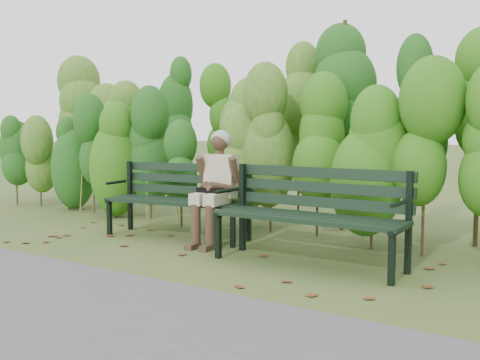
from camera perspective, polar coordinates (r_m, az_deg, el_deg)
The scene contains 7 objects.
ground at distance 5.56m, azimuth -2.02°, elevation -8.00°, with size 80.00×80.00×0.00m, color #385224.
footpath at distance 4.05m, azimuth -21.01°, elevation -13.42°, with size 60.00×2.50×0.01m, color #474749.
hedge_band at distance 7.00m, azimuth 6.89°, elevation 5.10°, with size 11.04×1.67×2.42m.
leaf_litter at distance 5.78m, azimuth -4.10°, elevation -7.45°, with size 5.82×2.18×0.01m.
bench_left at distance 6.63m, azimuth -6.00°, elevation -1.40°, with size 1.79×0.80×0.86m.
bench_right at distance 5.31m, azimuth 7.39°, elevation -2.79°, with size 1.82×0.59×0.91m.
seated_woman at distance 6.18m, azimuth -2.48°, elevation 0.01°, with size 0.52×0.76×1.26m.
Camera 1 is at (3.15, -4.39, 1.28)m, focal length 42.00 mm.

